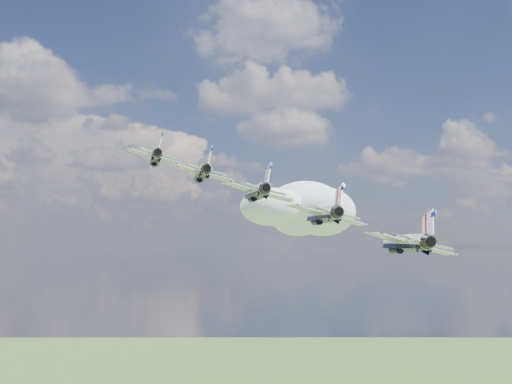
{
  "coord_description": "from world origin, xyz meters",
  "views": [
    {
      "loc": [
        -1.59,
        -87.98,
        141.33
      ],
      "look_at": [
        8.78,
        -3.24,
        148.64
      ],
      "focal_mm": 45.0,
      "sensor_mm": 36.0,
      "label": 1
    }
  ],
  "objects": [
    {
      "name": "jet_2",
      "position": [
        8.78,
        -3.24,
        148.64
      ],
      "size": [
        10.73,
        14.07,
        6.1
      ],
      "primitive_type": null,
      "rotation": [
        0.0,
        0.25,
        0.08
      ],
      "color": "white"
    },
    {
      "name": "jet_1",
      "position": [
        1.82,
        5.57,
        152.04
      ],
      "size": [
        10.73,
        14.07,
        6.1
      ],
      "primitive_type": null,
      "rotation": [
        0.0,
        0.25,
        0.08
      ],
      "color": "white"
    },
    {
      "name": "cloud_far",
      "position": [
        64.05,
        240.99,
        160.85
      ],
      "size": [
        56.05,
        44.04,
        22.02
      ],
      "primitive_type": "ellipsoid",
      "color": "white"
    },
    {
      "name": "jet_0",
      "position": [
        -5.13,
        14.37,
        155.44
      ],
      "size": [
        10.73,
        14.07,
        6.1
      ],
      "primitive_type": null,
      "rotation": [
        0.0,
        0.25,
        0.08
      ],
      "color": "white"
    },
    {
      "name": "jet_3",
      "position": [
        15.74,
        -12.04,
        145.23
      ],
      "size": [
        10.73,
        14.07,
        6.1
      ],
      "primitive_type": null,
      "rotation": [
        0.0,
        0.25,
        0.08
      ],
      "color": "white"
    },
    {
      "name": "jet_4",
      "position": [
        22.7,
        -20.84,
        141.83
      ],
      "size": [
        10.73,
        14.07,
        6.1
      ],
      "primitive_type": null,
      "rotation": [
        0.0,
        0.25,
        0.08
      ],
      "color": "silver"
    }
  ]
}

